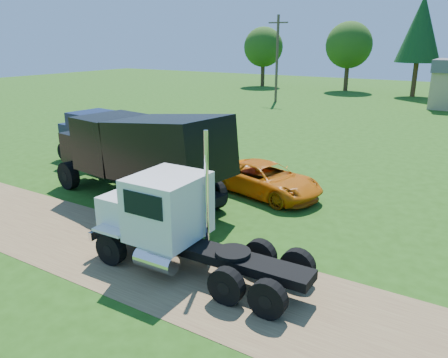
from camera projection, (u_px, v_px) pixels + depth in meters
The scene contains 8 objects.
ground at pixel (190, 274), 12.64m from camera, with size 140.00×140.00×0.00m, color #204910.
dirt_track at pixel (190, 274), 12.64m from camera, with size 120.00×4.20×0.01m, color brown.
white_semi_tractor at pixel (170, 221), 12.83m from camera, with size 6.85×2.50×4.12m.
black_dump_truck at pixel (141, 151), 17.80m from camera, with size 9.22×3.97×3.92m.
navy_truck at pixel (101, 138), 23.66m from camera, with size 6.53×2.83×2.77m.
orange_pickup at pixel (266, 179), 18.95m from camera, with size 2.34×5.08×1.41m, color orange.
spectator_a at pixel (128, 214), 14.67m from camera, with size 0.66×0.43×1.80m, color #999999.
spectator_b at pixel (231, 160), 20.85m from camera, with size 0.97×0.75×1.99m, color #999999.
Camera 1 is at (6.77, -8.97, 6.48)m, focal length 35.00 mm.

